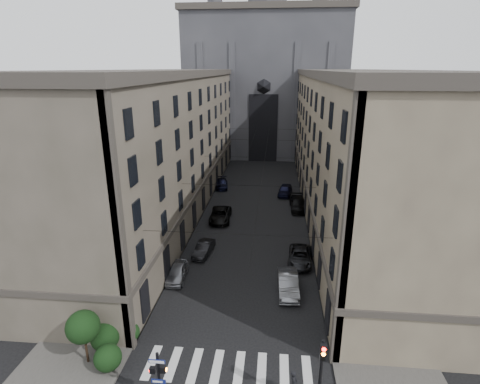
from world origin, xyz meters
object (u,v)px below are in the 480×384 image
(car_right_midfar, at_px, (298,204))
(pedestrian, at_px, (294,384))
(pedestrian_signal_left, at_px, (159,377))
(car_left_far, at_px, (222,184))
(car_right_midnear, at_px, (300,256))
(traffic_light_right, at_px, (321,370))
(car_left_midnear, at_px, (204,249))
(gothic_tower, at_px, (266,74))
(car_left_midfar, at_px, (220,215))
(car_right_far, at_px, (285,190))
(car_left_near, at_px, (177,272))
(car_right_near, at_px, (288,283))

(car_right_midfar, distance_m, pedestrian, 32.22)
(pedestrian_signal_left, relative_size, car_left_far, 0.82)
(car_right_midnear, height_order, pedestrian, pedestrian)
(traffic_light_right, bearing_deg, car_left_far, 105.40)
(car_left_midnear, distance_m, car_right_midfar, 18.18)
(gothic_tower, bearing_deg, car_left_midfar, -95.36)
(gothic_tower, distance_m, pedestrian_signal_left, 75.15)
(car_right_midnear, height_order, car_right_midfar, car_right_midfar)
(gothic_tower, bearing_deg, car_right_far, -82.49)
(car_left_near, height_order, car_right_midfar, car_right_midfar)
(gothic_tower, xyz_separation_m, car_right_far, (4.42, -33.51, -16.98))
(gothic_tower, bearing_deg, car_right_near, -86.03)
(car_right_near, relative_size, car_right_far, 1.04)
(car_left_midfar, height_order, car_right_midnear, car_left_midfar)
(car_right_far, bearing_deg, traffic_light_right, -80.55)
(gothic_tower, relative_size, traffic_light_right, 11.15)
(car_right_midnear, xyz_separation_m, car_right_midfar, (0.63, 15.43, 0.11))
(gothic_tower, relative_size, car_left_midnear, 14.05)
(car_right_midfar, xyz_separation_m, pedestrian, (-1.96, -32.16, 0.10))
(gothic_tower, relative_size, car_left_near, 13.80)
(gothic_tower, xyz_separation_m, car_right_midnear, (5.57, -55.10, -17.09))
(car_left_midfar, xyz_separation_m, car_right_far, (8.62, 11.24, 0.03))
(car_left_midnear, distance_m, car_right_near, 10.78)
(traffic_light_right, distance_m, car_right_midfar, 33.47)
(car_right_midnear, distance_m, car_right_midfar, 15.45)
(pedestrian, bearing_deg, pedestrian_signal_left, 118.57)
(pedestrian_signal_left, height_order, car_left_midnear, pedestrian_signal_left)
(gothic_tower, bearing_deg, car_left_near, -95.96)
(car_left_near, relative_size, car_left_far, 0.86)
(traffic_light_right, height_order, car_left_far, traffic_light_right)
(car_left_midfar, relative_size, car_right_midnear, 1.10)
(pedestrian_signal_left, xyz_separation_m, car_right_midfar, (9.71, 33.79, -1.50))
(car_left_midfar, bearing_deg, pedestrian, -75.06)
(car_right_near, height_order, pedestrian, pedestrian)
(car_left_near, bearing_deg, pedestrian_signal_left, -81.39)
(traffic_light_right, relative_size, car_left_midfar, 0.92)
(car_left_near, relative_size, car_left_midnear, 1.02)
(gothic_tower, relative_size, car_left_far, 11.88)
(car_left_near, xyz_separation_m, car_left_far, (0.13, 28.69, -0.01))
(car_left_near, relative_size, car_right_far, 0.87)
(gothic_tower, bearing_deg, traffic_light_right, -85.62)
(car_left_midfar, xyz_separation_m, car_left_far, (-1.87, 14.06, -0.08))
(car_right_midnear, bearing_deg, car_right_far, 97.65)
(car_left_midfar, height_order, car_right_midfar, car_right_midfar)
(car_left_midnear, relative_size, car_right_near, 0.83)
(pedestrian_signal_left, relative_size, car_right_far, 0.83)
(car_right_midnear, relative_size, pedestrian, 2.77)
(car_right_midfar, bearing_deg, car_left_midnear, -128.62)
(car_left_midfar, bearing_deg, car_right_midfar, 23.64)
(car_left_near, relative_size, car_left_midfar, 0.74)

